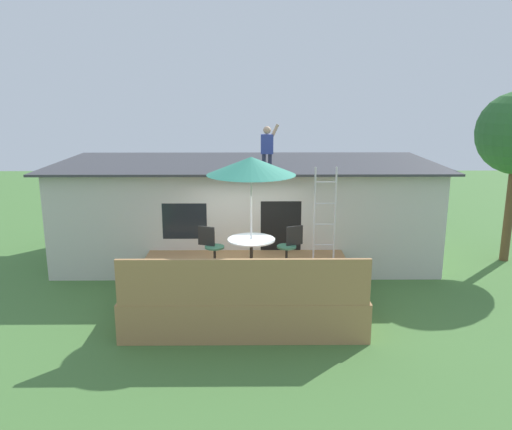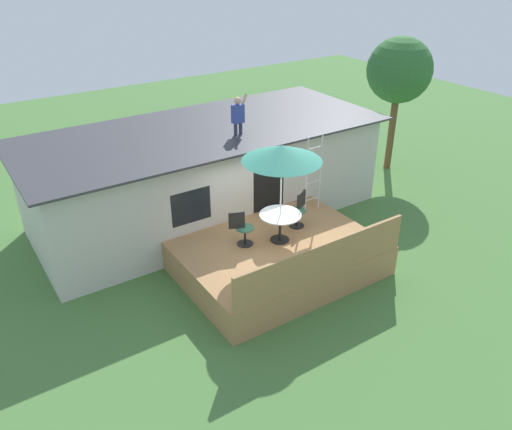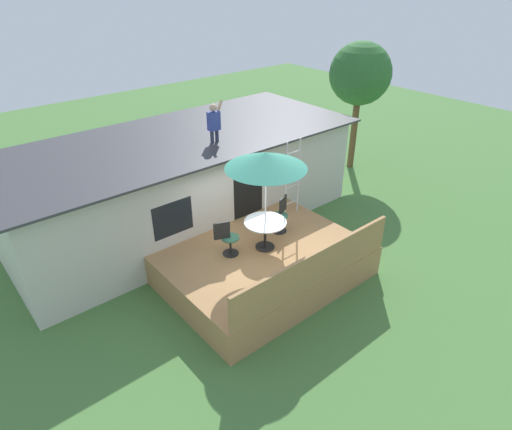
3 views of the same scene
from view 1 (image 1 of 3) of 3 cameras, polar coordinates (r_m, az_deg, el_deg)
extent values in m
plane|color=#477538|center=(11.75, -1.22, -9.96)|extent=(40.00, 40.00, 0.00)
cube|color=beige|center=(14.76, -1.07, 0.47)|extent=(10.00, 4.00, 2.69)
cube|color=#38383D|center=(14.51, -1.09, 5.77)|extent=(10.50, 4.50, 0.06)
cube|color=black|center=(12.88, -7.89, -0.67)|extent=(1.10, 0.03, 0.90)
cube|color=black|center=(12.93, 2.74, -2.81)|extent=(1.00, 0.03, 2.00)
cube|color=#A87A4C|center=(11.60, -1.23, -8.15)|extent=(4.80, 3.72, 0.80)
cube|color=#A87A4C|center=(9.60, -1.39, -7.43)|extent=(4.70, 0.08, 0.90)
cylinder|color=black|center=(11.49, -0.51, -6.15)|extent=(0.48, 0.48, 0.03)
cylinder|color=black|center=(11.37, -0.52, -4.47)|extent=(0.07, 0.07, 0.71)
cylinder|color=silver|center=(11.27, -0.52, -2.73)|extent=(1.04, 1.04, 0.03)
cylinder|color=silver|center=(11.14, -0.53, -0.41)|extent=(0.04, 0.04, 2.40)
cone|color=#338C72|center=(10.92, -0.54, 5.46)|extent=(1.90, 1.90, 0.38)
cylinder|color=silver|center=(12.07, 6.46, 0.11)|extent=(0.04, 0.04, 2.20)
cylinder|color=silver|center=(12.14, 8.71, 0.12)|extent=(0.04, 0.04, 2.20)
cylinder|color=silver|center=(12.30, 7.48, -3.29)|extent=(0.48, 0.03, 0.03)
cylinder|color=silver|center=(12.16, 7.56, -1.03)|extent=(0.48, 0.03, 0.03)
cylinder|color=silver|center=(12.05, 7.63, 1.27)|extent=(0.48, 0.03, 0.03)
cylinder|color=silver|center=(11.95, 7.70, 3.61)|extent=(0.48, 0.03, 0.03)
cylinder|color=#33384C|center=(13.53, 0.87, 6.06)|extent=(0.10, 0.10, 0.34)
cylinder|color=#33384C|center=(13.54, 1.56, 6.06)|extent=(0.10, 0.10, 0.34)
cube|color=#384799|center=(13.49, 1.22, 7.83)|extent=(0.32, 0.20, 0.50)
sphere|color=tan|center=(13.45, 1.23, 9.35)|extent=(0.20, 0.20, 0.20)
cylinder|color=tan|center=(13.47, 2.01, 9.09)|extent=(0.26, 0.08, 0.44)
cylinder|color=black|center=(11.83, -4.56, -5.63)|extent=(0.40, 0.40, 0.02)
cylinder|color=black|center=(11.76, -4.58, -4.62)|extent=(0.06, 0.06, 0.44)
cylinder|color=#33664C|center=(11.69, -4.60, -3.55)|extent=(0.44, 0.44, 0.04)
cube|color=black|center=(11.70, -5.51, -2.32)|extent=(0.39, 0.18, 0.44)
cylinder|color=black|center=(11.84, 3.36, -5.60)|extent=(0.40, 0.40, 0.02)
cylinder|color=black|center=(11.77, 3.38, -4.58)|extent=(0.06, 0.06, 0.44)
cylinder|color=#33664C|center=(11.70, 3.40, -3.51)|extent=(0.44, 0.44, 0.04)
cube|color=black|center=(11.72, 4.28, -2.27)|extent=(0.38, 0.19, 0.44)
cylinder|color=brown|center=(15.95, 26.21, 0.87)|extent=(0.24, 0.24, 3.14)
camera|label=2|loc=(7.44, -80.24, 25.29)|focal=35.91mm
camera|label=3|loc=(7.60, -62.63, 24.29)|focal=30.98mm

